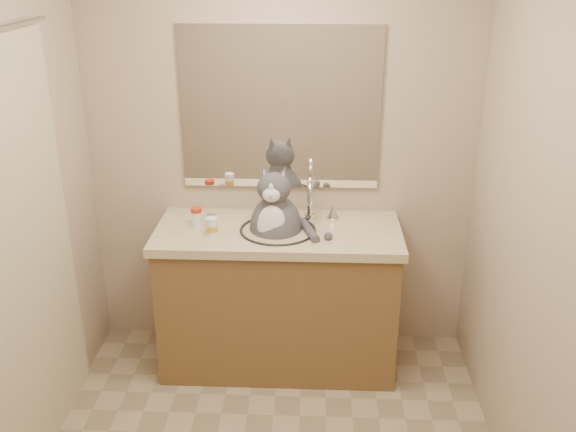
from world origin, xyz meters
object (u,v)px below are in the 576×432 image
at_px(cat, 276,225).
at_px(pill_bottle_redcap, 197,217).
at_px(grey_canister, 211,220).
at_px(pill_bottle_orange, 212,227).

bearing_deg(cat, pill_bottle_redcap, -176.70).
bearing_deg(pill_bottle_redcap, grey_canister, -5.61).
bearing_deg(pill_bottle_orange, grey_canister, 101.96).
height_order(cat, grey_canister, cat).
xyz_separation_m(pill_bottle_redcap, grey_canister, (0.08, -0.01, -0.02)).
xyz_separation_m(pill_bottle_orange, grey_canister, (-0.03, 0.12, -0.01)).
bearing_deg(cat, pill_bottle_orange, -155.78).
height_order(pill_bottle_redcap, grey_canister, pill_bottle_redcap).
relative_size(pill_bottle_redcap, grey_canister, 1.46).
distance_m(cat, pill_bottle_orange, 0.35).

